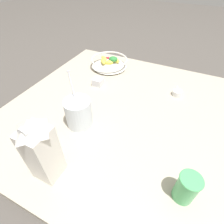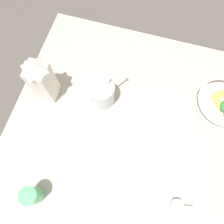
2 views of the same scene
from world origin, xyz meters
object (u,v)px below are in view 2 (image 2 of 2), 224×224
at_px(milk_carton, 41,80).
at_px(yogurt_tub, 101,93).
at_px(spice_jar, 173,99).
at_px(fruit_bowl, 224,103).
at_px(drinking_cup, 32,196).

relative_size(milk_carton, yogurt_tub, 1.13).
bearing_deg(spice_jar, yogurt_tub, -75.38).
height_order(yogurt_tub, spice_jar, yogurt_tub).
distance_m(fruit_bowl, milk_carton, 0.81).
bearing_deg(drinking_cup, yogurt_tub, 164.63).
bearing_deg(milk_carton, spice_jar, 101.96).
relative_size(fruit_bowl, yogurt_tub, 1.04).
relative_size(yogurt_tub, spice_jar, 4.28).
bearing_deg(milk_carton, drinking_cup, 14.97).
bearing_deg(fruit_bowl, spice_jar, -81.12).
relative_size(fruit_bowl, spice_jar, 4.46).
distance_m(fruit_bowl, drinking_cup, 0.90).
bearing_deg(drinking_cup, fruit_bowl, 131.68).
bearing_deg(drinking_cup, spice_jar, 141.38).
height_order(drinking_cup, spice_jar, drinking_cup).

